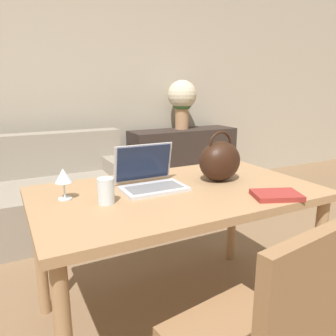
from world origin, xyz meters
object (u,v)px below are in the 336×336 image
(wine_glass, at_px, (63,177))
(handbag, at_px, (220,161))
(couch, at_px, (25,201))
(flower_vase, at_px, (182,99))
(laptop, at_px, (149,176))
(drinking_glass, at_px, (106,191))

(wine_glass, relative_size, handbag, 0.53)
(couch, bearing_deg, flower_vase, 13.99)
(handbag, relative_size, flower_vase, 0.49)
(laptop, xyz_separation_m, drinking_glass, (-0.27, -0.14, -0.00))
(couch, bearing_deg, laptop, -70.01)
(laptop, height_order, handbag, handbag)
(couch, distance_m, handbag, 1.88)
(couch, bearing_deg, handbag, -58.71)
(wine_glass, relative_size, flower_vase, 0.26)
(couch, relative_size, flower_vase, 3.35)
(couch, xyz_separation_m, wine_glass, (0.10, -1.45, 0.57))
(drinking_glass, height_order, wine_glass, wine_glass)
(wine_glass, distance_m, flower_vase, 2.58)
(laptop, bearing_deg, flower_vase, 56.08)
(handbag, bearing_deg, laptop, 170.16)
(drinking_glass, relative_size, handbag, 0.42)
(laptop, relative_size, flower_vase, 0.57)
(laptop, distance_m, flower_vase, 2.33)
(couch, height_order, handbag, handbag)
(laptop, height_order, wine_glass, laptop)
(drinking_glass, height_order, handbag, handbag)
(couch, bearing_deg, wine_glass, -85.90)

